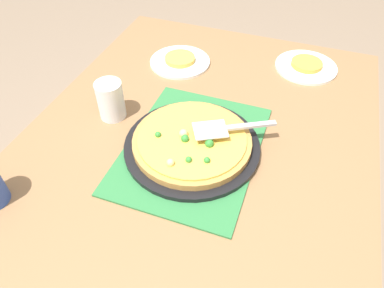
{
  "coord_description": "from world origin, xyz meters",
  "views": [
    {
      "loc": [
        -0.66,
        -0.24,
        1.48
      ],
      "look_at": [
        0.0,
        0.0,
        0.77
      ],
      "focal_mm": 33.58,
      "sensor_mm": 36.0,
      "label": 1
    }
  ],
  "objects_px": {
    "plate_near_left": "(306,67)",
    "served_slice_right": "(180,59)",
    "pizza_server": "(227,128)",
    "pizza": "(192,141)",
    "served_slice_left": "(307,64)",
    "plate_far_right": "(180,62)",
    "cup_near": "(111,100)",
    "pizza_pan": "(192,146)"
  },
  "relations": [
    {
      "from": "pizza",
      "to": "served_slice_left",
      "type": "height_order",
      "value": "pizza"
    },
    {
      "from": "plate_near_left",
      "to": "plate_far_right",
      "type": "relative_size",
      "value": 1.0
    },
    {
      "from": "served_slice_left",
      "to": "cup_near",
      "type": "bearing_deg",
      "value": 131.6
    },
    {
      "from": "pizza_pan",
      "to": "served_slice_right",
      "type": "xyz_separation_m",
      "value": [
        0.4,
        0.19,
        0.01
      ]
    },
    {
      "from": "pizza",
      "to": "plate_far_right",
      "type": "height_order",
      "value": "pizza"
    },
    {
      "from": "served_slice_right",
      "to": "pizza_server",
      "type": "relative_size",
      "value": 0.49
    },
    {
      "from": "cup_near",
      "to": "pizza",
      "type": "bearing_deg",
      "value": -101.32
    },
    {
      "from": "served_slice_left",
      "to": "pizza_server",
      "type": "distance_m",
      "value": 0.51
    },
    {
      "from": "served_slice_right",
      "to": "cup_near",
      "type": "distance_m",
      "value": 0.36
    },
    {
      "from": "plate_far_right",
      "to": "cup_near",
      "type": "bearing_deg",
      "value": 165.86
    },
    {
      "from": "pizza_pan",
      "to": "pizza_server",
      "type": "xyz_separation_m",
      "value": [
        0.05,
        -0.09,
        0.05
      ]
    },
    {
      "from": "plate_near_left",
      "to": "served_slice_left",
      "type": "distance_m",
      "value": 0.01
    },
    {
      "from": "cup_near",
      "to": "pizza_server",
      "type": "relative_size",
      "value": 0.54
    },
    {
      "from": "cup_near",
      "to": "pizza_pan",
      "type": "bearing_deg",
      "value": -101.16
    },
    {
      "from": "plate_far_right",
      "to": "served_slice_left",
      "type": "bearing_deg",
      "value": -74.48
    },
    {
      "from": "served_slice_right",
      "to": "cup_near",
      "type": "height_order",
      "value": "cup_near"
    },
    {
      "from": "pizza_pan",
      "to": "cup_near",
      "type": "relative_size",
      "value": 3.17
    },
    {
      "from": "pizza",
      "to": "served_slice_right",
      "type": "bearing_deg",
      "value": 25.4
    },
    {
      "from": "pizza_pan",
      "to": "plate_near_left",
      "type": "height_order",
      "value": "pizza_pan"
    },
    {
      "from": "served_slice_right",
      "to": "cup_near",
      "type": "xyz_separation_m",
      "value": [
        -0.35,
        0.09,
        0.04
      ]
    },
    {
      "from": "pizza_pan",
      "to": "pizza_server",
      "type": "relative_size",
      "value": 1.71
    },
    {
      "from": "cup_near",
      "to": "served_slice_right",
      "type": "bearing_deg",
      "value": -14.14
    },
    {
      "from": "pizza_pan",
      "to": "served_slice_left",
      "type": "distance_m",
      "value": 0.58
    },
    {
      "from": "plate_far_right",
      "to": "served_slice_left",
      "type": "height_order",
      "value": "served_slice_left"
    },
    {
      "from": "pizza_pan",
      "to": "pizza_server",
      "type": "height_order",
      "value": "pizza_server"
    },
    {
      "from": "plate_near_left",
      "to": "pizza_server",
      "type": "relative_size",
      "value": 0.99
    },
    {
      "from": "plate_far_right",
      "to": "pizza_server",
      "type": "bearing_deg",
      "value": -142.05
    },
    {
      "from": "plate_near_left",
      "to": "served_slice_right",
      "type": "xyz_separation_m",
      "value": [
        -0.12,
        0.44,
        0.01
      ]
    },
    {
      "from": "pizza_pan",
      "to": "served_slice_left",
      "type": "relative_size",
      "value": 3.45
    },
    {
      "from": "plate_far_right",
      "to": "served_slice_right",
      "type": "height_order",
      "value": "served_slice_right"
    },
    {
      "from": "pizza_pan",
      "to": "plate_far_right",
      "type": "bearing_deg",
      "value": 25.44
    },
    {
      "from": "pizza",
      "to": "pizza_pan",
      "type": "bearing_deg",
      "value": 1.62
    },
    {
      "from": "plate_near_left",
      "to": "served_slice_left",
      "type": "xyz_separation_m",
      "value": [
        0.0,
        0.0,
        0.01
      ]
    },
    {
      "from": "pizza",
      "to": "pizza_server",
      "type": "xyz_separation_m",
      "value": [
        0.05,
        -0.09,
        0.03
      ]
    },
    {
      "from": "plate_near_left",
      "to": "served_slice_left",
      "type": "relative_size",
      "value": 2.0
    },
    {
      "from": "pizza_pan",
      "to": "pizza",
      "type": "xyz_separation_m",
      "value": [
        -0.0,
        -0.0,
        0.02
      ]
    },
    {
      "from": "plate_far_right",
      "to": "cup_near",
      "type": "height_order",
      "value": "cup_near"
    },
    {
      "from": "cup_near",
      "to": "plate_far_right",
      "type": "bearing_deg",
      "value": -14.14
    },
    {
      "from": "plate_near_left",
      "to": "served_slice_right",
      "type": "bearing_deg",
      "value": 105.52
    },
    {
      "from": "cup_near",
      "to": "pizza_server",
      "type": "distance_m",
      "value": 0.36
    },
    {
      "from": "pizza",
      "to": "pizza_server",
      "type": "relative_size",
      "value": 1.48
    },
    {
      "from": "plate_near_left",
      "to": "served_slice_right",
      "type": "relative_size",
      "value": 2.0
    }
  ]
}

